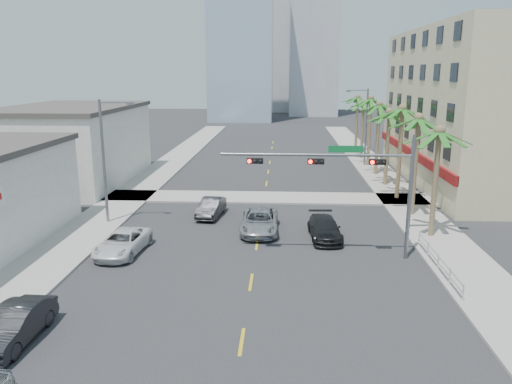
# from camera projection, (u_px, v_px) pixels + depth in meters

# --- Properties ---
(ground) EXTENTS (260.00, 260.00, 0.00)m
(ground) POSITION_uv_depth(u_px,v_px,m) (245.00, 318.00, 22.52)
(ground) COLOR #262628
(ground) RESTS_ON ground
(sidewalk_right) EXTENTS (4.00, 120.00, 0.15)m
(sidewalk_right) POSITION_uv_depth(u_px,v_px,m) (408.00, 205.00, 41.28)
(sidewalk_right) COLOR gray
(sidewalk_right) RESTS_ON ground
(sidewalk_left) EXTENTS (4.00, 120.00, 0.15)m
(sidewalk_left) POSITION_uv_depth(u_px,v_px,m) (123.00, 201.00, 42.55)
(sidewalk_left) COLOR gray
(sidewalk_left) RESTS_ON ground
(sidewalk_cross) EXTENTS (80.00, 4.00, 0.15)m
(sidewalk_cross) POSITION_uv_depth(u_px,v_px,m) (264.00, 198.00, 43.86)
(sidewalk_cross) COLOR gray
(sidewalk_cross) RESTS_ON ground
(building_right) EXTENTS (15.25, 28.00, 15.00)m
(building_right) POSITION_uv_depth(u_px,v_px,m) (492.00, 107.00, 48.72)
(building_right) COLOR #C6B58B
(building_right) RESTS_ON ground
(building_left_far) EXTENTS (11.00, 18.00, 7.20)m
(building_left_far) POSITION_uv_depth(u_px,v_px,m) (72.00, 146.00, 49.89)
(building_left_far) COLOR beige
(building_left_far) RESTS_ON ground
(tower_far_left) EXTENTS (14.00, 14.00, 48.00)m
(tower_far_left) POSITION_uv_depth(u_px,v_px,m) (241.00, 10.00, 109.52)
(tower_far_left) COLOR #99B2C6
(tower_far_left) RESTS_ON ground
(tower_far_center) EXTENTS (16.00, 16.00, 42.00)m
(tower_far_center) POSITION_uv_depth(u_px,v_px,m) (268.00, 34.00, 139.07)
(tower_far_center) COLOR #ADADB2
(tower_far_center) RESTS_ON ground
(traffic_signal_mast) EXTENTS (11.12, 0.54, 7.20)m
(traffic_signal_mast) POSITION_uv_depth(u_px,v_px,m) (355.00, 175.00, 28.75)
(traffic_signal_mast) COLOR slate
(traffic_signal_mast) RESTS_ON ground
(palm_tree_0) EXTENTS (4.80, 4.80, 7.80)m
(palm_tree_0) POSITION_uv_depth(u_px,v_px,m) (439.00, 132.00, 31.89)
(palm_tree_0) COLOR brown
(palm_tree_0) RESTS_ON ground
(palm_tree_1) EXTENTS (4.80, 4.80, 8.16)m
(palm_tree_1) POSITION_uv_depth(u_px,v_px,m) (419.00, 119.00, 36.86)
(palm_tree_1) COLOR brown
(palm_tree_1) RESTS_ON ground
(palm_tree_2) EXTENTS (4.80, 4.80, 8.52)m
(palm_tree_2) POSITION_uv_depth(u_px,v_px,m) (403.00, 109.00, 41.83)
(palm_tree_2) COLOR brown
(palm_tree_2) RESTS_ON ground
(palm_tree_3) EXTENTS (4.80, 4.80, 7.80)m
(palm_tree_3) POSITION_uv_depth(u_px,v_px,m) (389.00, 113.00, 47.04)
(palm_tree_3) COLOR brown
(palm_tree_3) RESTS_ON ground
(palm_tree_4) EXTENTS (4.80, 4.80, 8.16)m
(palm_tree_4) POSITION_uv_depth(u_px,v_px,m) (379.00, 105.00, 52.00)
(palm_tree_4) COLOR brown
(palm_tree_4) RESTS_ON ground
(palm_tree_5) EXTENTS (4.80, 4.80, 8.52)m
(palm_tree_5) POSITION_uv_depth(u_px,v_px,m) (371.00, 99.00, 56.97)
(palm_tree_5) COLOR brown
(palm_tree_5) RESTS_ON ground
(palm_tree_6) EXTENTS (4.80, 4.80, 7.80)m
(palm_tree_6) POSITION_uv_depth(u_px,v_px,m) (364.00, 103.00, 62.18)
(palm_tree_6) COLOR brown
(palm_tree_6) RESTS_ON ground
(palm_tree_7) EXTENTS (4.80, 4.80, 8.16)m
(palm_tree_7) POSITION_uv_depth(u_px,v_px,m) (358.00, 98.00, 67.14)
(palm_tree_7) COLOR brown
(palm_tree_7) RESTS_ON ground
(streetlight_left) EXTENTS (2.55, 0.25, 9.00)m
(streetlight_left) POSITION_uv_depth(u_px,v_px,m) (106.00, 155.00, 35.51)
(streetlight_left) COLOR slate
(streetlight_left) RESTS_ON ground
(streetlight_right) EXTENTS (2.55, 0.25, 9.00)m
(streetlight_right) POSITION_uv_depth(u_px,v_px,m) (365.00, 123.00, 57.64)
(streetlight_right) COLOR slate
(streetlight_right) RESTS_ON ground
(guardrail) EXTENTS (0.08, 8.08, 1.00)m
(guardrail) POSITION_uv_depth(u_px,v_px,m) (438.00, 260.00, 27.65)
(guardrail) COLOR silver
(guardrail) RESTS_ON ground
(car_parked_mid) EXTENTS (1.69, 4.56, 1.49)m
(car_parked_mid) POSITION_uv_depth(u_px,v_px,m) (15.00, 325.00, 20.41)
(car_parked_mid) COLOR black
(car_parked_mid) RESTS_ON ground
(car_parked_far) EXTENTS (2.78, 5.20, 1.39)m
(car_parked_far) POSITION_uv_depth(u_px,v_px,m) (123.00, 243.00, 30.45)
(car_parked_far) COLOR white
(car_parked_far) RESTS_ON ground
(car_lane_left) EXTENTS (1.96, 4.39, 1.40)m
(car_lane_left) POSITION_uv_depth(u_px,v_px,m) (211.00, 207.00, 38.30)
(car_lane_left) COLOR black
(car_lane_left) RESTS_ON ground
(car_lane_center) EXTENTS (2.54, 5.44, 1.51)m
(car_lane_center) POSITION_uv_depth(u_px,v_px,m) (260.00, 221.00, 34.55)
(car_lane_center) COLOR #B1B1B6
(car_lane_center) RESTS_ON ground
(car_lane_right) EXTENTS (2.25, 4.92, 1.40)m
(car_lane_right) POSITION_uv_depth(u_px,v_px,m) (325.00, 228.00, 33.19)
(car_lane_right) COLOR black
(car_lane_right) RESTS_ON ground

